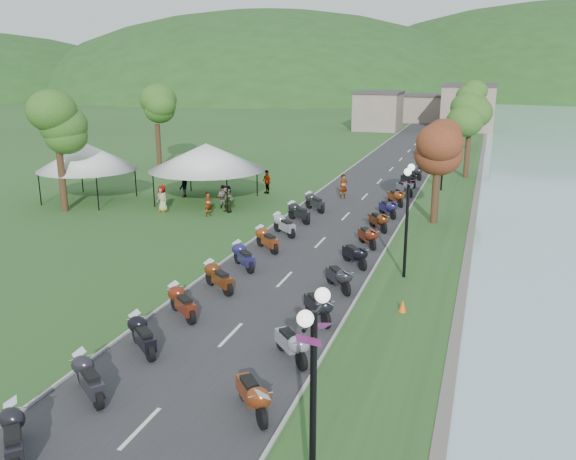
% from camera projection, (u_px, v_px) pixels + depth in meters
% --- Properties ---
extents(road, '(7.00, 120.00, 0.02)m').
position_uv_depth(road, '(379.00, 181.00, 49.06)').
color(road, '#303032').
rests_on(road, ground).
extents(hills_backdrop, '(360.00, 120.00, 76.00)m').
position_uv_depth(hills_backdrop, '(467.00, 91.00, 195.40)').
color(hills_backdrop, '#285621').
rests_on(hills_backdrop, ground).
extents(far_building, '(18.00, 16.00, 5.00)m').
position_uv_depth(far_building, '(420.00, 109.00, 90.15)').
color(far_building, gray).
rests_on(far_building, ground).
extents(moto_row_left, '(2.60, 35.17, 1.10)m').
position_uv_depth(moto_row_left, '(202.00, 290.00, 24.34)').
color(moto_row_left, '#331411').
rests_on(moto_row_left, ground).
extents(moto_row_right, '(2.60, 38.81, 1.10)m').
position_uv_depth(moto_row_right, '(374.00, 228.00, 33.37)').
color(moto_row_right, '#331411').
rests_on(moto_row_right, ground).
extents(streetlamp_near, '(1.40, 1.40, 5.00)m').
position_uv_depth(streetlamp_near, '(313.00, 417.00, 12.24)').
color(streetlamp_near, black).
rests_on(streetlamp_near, ground).
extents(vendor_tent_main, '(5.30, 5.30, 4.00)m').
position_uv_depth(vendor_tent_main, '(207.00, 173.00, 41.73)').
color(vendor_tent_main, silver).
rests_on(vendor_tent_main, ground).
extents(vendor_tent_side, '(4.54, 4.54, 4.00)m').
position_uv_depth(vendor_tent_side, '(88.00, 172.00, 41.89)').
color(vendor_tent_side, silver).
rests_on(vendor_tent_side, ground).
extents(tree_park_left, '(3.28, 3.28, 9.12)m').
position_uv_depth(tree_park_left, '(58.00, 141.00, 38.27)').
color(tree_park_left, '#3E7225').
rests_on(tree_park_left, ground).
extents(tree_lakeside, '(2.60, 2.60, 7.21)m').
position_uv_depth(tree_lakeside, '(437.00, 163.00, 35.66)').
color(tree_lakeside, '#3E7225').
rests_on(tree_lakeside, ground).
extents(pedestrian_a, '(0.62, 0.69, 1.56)m').
position_uv_depth(pedestrian_a, '(209.00, 216.00, 38.19)').
color(pedestrian_a, slate).
rests_on(pedestrian_a, ground).
extents(pedestrian_b, '(0.78, 0.46, 1.55)m').
position_uv_depth(pedestrian_b, '(223.00, 208.00, 40.26)').
color(pedestrian_b, slate).
rests_on(pedestrian_b, ground).
extents(pedestrian_c, '(0.62, 1.23, 1.83)m').
position_uv_depth(pedestrian_c, '(184.00, 197.00, 43.49)').
color(pedestrian_c, slate).
rests_on(pedestrian_c, ground).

